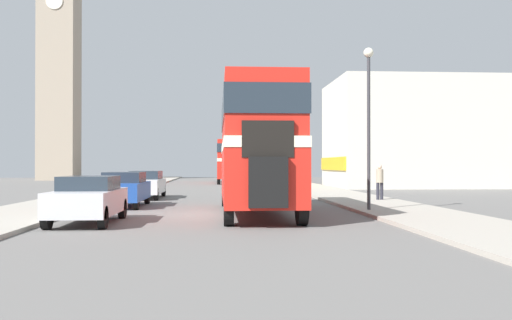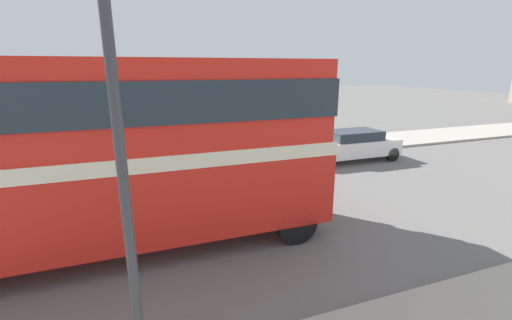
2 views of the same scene
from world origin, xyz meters
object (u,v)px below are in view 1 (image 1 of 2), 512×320
church_tower (59,24)px  car_parked_near (88,199)px  bus_distant (230,158)px  car_parked_far (146,184)px  double_decker_bus (256,140)px  street_lamp (369,104)px  car_parked_mid (124,189)px  pedestrian_walking (380,180)px

church_tower → car_parked_near: bearing=-73.8°
bus_distant → car_parked_far: 25.85m
car_parked_near → church_tower: size_ratio=0.12×
bus_distant → church_tower: (-19.37, 11.57, 15.52)m
double_decker_bus → car_parked_near: (-5.19, -2.94, -1.88)m
bus_distant → street_lamp: size_ratio=1.81×
car_parked_mid → pedestrian_walking: 11.60m
car_parked_far → double_decker_bus: bearing=-62.4°
bus_distant → car_parked_far: size_ratio=2.28×
double_decker_bus → church_tower: size_ratio=0.28×
street_lamp → car_parked_near: bearing=-161.6°
bus_distant → car_parked_near: size_ratio=2.62×
car_parked_mid → street_lamp: 10.55m
pedestrian_walking → church_tower: (-25.75, 40.69, 16.88)m
pedestrian_walking → street_lamp: (-2.08, -5.79, 2.91)m
car_parked_near → pedestrian_walking: (11.35, 8.87, 0.31)m
car_parked_far → church_tower: church_tower is taller
double_decker_bus → bus_distant: double_decker_bus is taller
pedestrian_walking → church_tower: 51.02m
street_lamp → car_parked_far: bearing=133.8°
double_decker_bus → street_lamp: (4.09, 0.14, 1.35)m
car_parked_mid → street_lamp: (9.34, -3.73, 3.21)m
bus_distant → church_tower: size_ratio=0.30×
car_parked_near → pedestrian_walking: 14.41m
car_parked_far → car_parked_near: bearing=-90.5°
bus_distant → car_parked_far: bus_distant is taller
bus_distant → pedestrian_walking: bus_distant is taller
pedestrian_walking → church_tower: church_tower is taller
double_decker_bus → car_parked_near: bearing=-150.5°
car_parked_far → pedestrian_walking: bearing=-18.6°
pedestrian_walking → double_decker_bus: bearing=-136.1°
car_parked_far → street_lamp: street_lamp is taller
double_decker_bus → car_parked_near: double_decker_bus is taller
bus_distant → street_lamp: bearing=-83.0°
double_decker_bus → car_parked_near: 6.25m
bus_distant → car_parked_mid: bearing=-99.2°
car_parked_near → church_tower: bearing=106.2°
double_decker_bus → car_parked_mid: 6.78m
car_parked_mid → car_parked_far: car_parked_mid is taller
bus_distant → double_decker_bus: bearing=-89.7°
double_decker_bus → car_parked_far: (-5.08, 9.72, -1.86)m
car_parked_near → car_parked_far: size_ratio=0.87×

